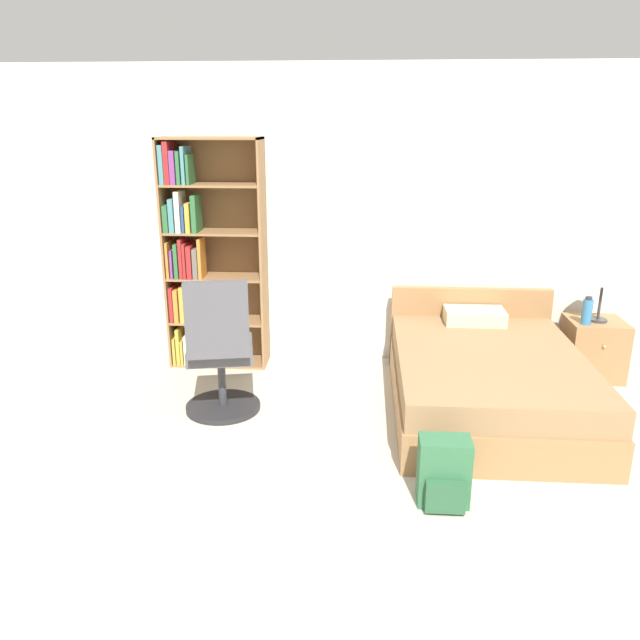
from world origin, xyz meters
name	(u,v)px	position (x,y,z in m)	size (l,w,h in m)	color
ground_plane	(474,615)	(0.00, 0.00, 0.00)	(14.00, 14.00, 0.00)	#BCB29E
wall_back	(425,219)	(0.00, 3.23, 1.30)	(9.00, 0.06, 2.60)	silver
bookshelf	(202,256)	(-1.95, 2.97, 1.00)	(0.86, 0.34, 2.00)	olive
bed	(486,378)	(0.42, 2.17, 0.25)	(1.39, 1.95, 0.73)	olive
office_chair	(220,355)	(-1.57, 1.91, 0.48)	(0.57, 0.64, 1.09)	#232326
nightstand	(593,349)	(1.46, 2.88, 0.26)	(0.47, 0.46, 0.51)	olive
table_lamp	(604,275)	(1.45, 2.86, 0.91)	(0.27, 0.27, 0.50)	#333333
water_bottle	(587,311)	(1.33, 2.77, 0.62)	(0.08, 0.08, 0.24)	teal
backpack_green	(444,473)	(-0.05, 0.87, 0.19)	(0.30, 0.25, 0.41)	#2D603D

